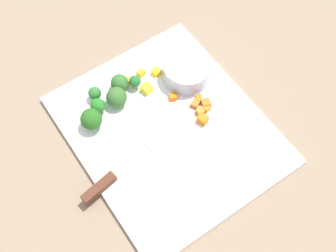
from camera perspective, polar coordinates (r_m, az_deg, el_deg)
ground_plane at (r=0.87m, az=-0.00°, el=-0.69°), size 4.00×4.00×0.00m
cutting_board at (r=0.87m, az=-0.00°, el=-0.50°), size 0.42×0.35×0.01m
prep_bowl at (r=0.91m, az=2.50°, el=7.21°), size 0.10×0.10×0.04m
chef_knife at (r=0.83m, az=-5.29°, el=-4.96°), size 0.08×0.32×0.02m
carrot_dice_0 at (r=0.89m, az=0.67°, el=3.84°), size 0.02×0.02×0.01m
carrot_dice_1 at (r=0.89m, az=4.02°, el=3.52°), size 0.02×0.02×0.01m
carrot_dice_2 at (r=0.88m, az=5.00°, el=2.34°), size 0.02×0.01×0.01m
carrot_dice_3 at (r=0.88m, az=4.23°, el=1.87°), size 0.01×0.01×0.01m
carrot_dice_4 at (r=0.87m, az=4.55°, el=0.86°), size 0.02×0.02×0.02m
carrot_dice_5 at (r=0.89m, az=4.88°, el=3.01°), size 0.02×0.02×0.02m
carrot_dice_6 at (r=0.89m, az=3.56°, el=2.89°), size 0.02×0.02×0.01m
pepper_dice_0 at (r=0.93m, az=-1.54°, el=7.04°), size 0.02×0.02×0.01m
pepper_dice_1 at (r=0.92m, az=-5.22°, el=5.95°), size 0.02×0.02×0.01m
pepper_dice_2 at (r=0.90m, az=-2.78°, el=4.89°), size 0.02×0.02×0.02m
pepper_dice_3 at (r=0.93m, az=-3.55°, el=6.91°), size 0.02×0.02×0.01m
broccoli_floret_0 at (r=0.90m, az=-6.33°, el=5.59°), size 0.04×0.04×0.04m
broccoli_floret_1 at (r=0.90m, az=-9.53°, el=4.23°), size 0.03×0.03×0.03m
broccoli_floret_2 at (r=0.88m, az=-9.13°, el=2.62°), size 0.03×0.03×0.04m
broccoli_floret_3 at (r=0.88m, az=-6.72°, el=3.73°), size 0.04×0.04×0.04m
broccoli_floret_4 at (r=0.90m, az=-4.15°, el=5.91°), size 0.02×0.02×0.03m
broccoli_floret_5 at (r=0.86m, az=-9.96°, el=0.87°), size 0.04×0.04×0.05m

